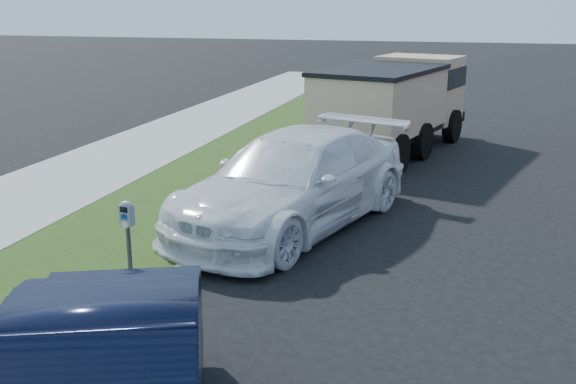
# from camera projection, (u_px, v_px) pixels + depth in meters

# --- Properties ---
(ground) EXTENTS (120.00, 120.00, 0.00)m
(ground) POSITION_uv_depth(u_px,v_px,m) (366.00, 288.00, 9.32)
(ground) COLOR black
(ground) RESTS_ON ground
(streetside) EXTENTS (6.12, 50.00, 0.15)m
(streetside) POSITION_uv_depth(u_px,v_px,m) (88.00, 210.00, 12.59)
(streetside) COLOR gray
(streetside) RESTS_ON ground
(parking_meter) EXTENTS (0.19, 0.14, 1.26)m
(parking_meter) POSITION_uv_depth(u_px,v_px,m) (128.00, 227.00, 8.63)
(parking_meter) COLOR #3F4247
(parking_meter) RESTS_ON ground
(white_wagon) EXTENTS (3.86, 6.02, 1.62)m
(white_wagon) POSITION_uv_depth(u_px,v_px,m) (295.00, 180.00, 11.78)
(white_wagon) COLOR white
(white_wagon) RESTS_ON ground
(dump_truck) EXTENTS (3.66, 6.32, 2.34)m
(dump_truck) POSITION_uv_depth(u_px,v_px,m) (395.00, 100.00, 17.70)
(dump_truck) COLOR black
(dump_truck) RESTS_ON ground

